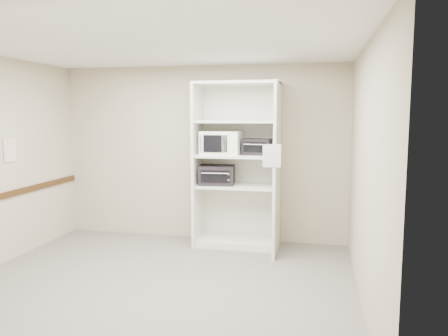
% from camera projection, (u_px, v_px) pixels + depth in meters
% --- Properties ---
extents(floor, '(4.50, 4.00, 0.01)m').
position_uv_depth(floor, '(158.00, 284.00, 5.04)').
color(floor, '#636056').
rests_on(floor, ground).
extents(ceiling, '(4.50, 4.00, 0.01)m').
position_uv_depth(ceiling, '(154.00, 45.00, 4.72)').
color(ceiling, white).
extents(wall_back, '(4.50, 0.02, 2.70)m').
position_uv_depth(wall_back, '(202.00, 153.00, 6.82)').
color(wall_back, '#BDAB8F').
rests_on(wall_back, ground).
extents(wall_front, '(4.50, 0.02, 2.70)m').
position_uv_depth(wall_front, '(49.00, 204.00, 2.94)').
color(wall_front, '#BDAB8F').
rests_on(wall_front, ground).
extents(wall_right, '(0.02, 4.00, 2.70)m').
position_uv_depth(wall_right, '(366.00, 174.00, 4.42)').
color(wall_right, '#BDAB8F').
rests_on(wall_right, ground).
extents(shelving_unit, '(1.24, 0.92, 2.42)m').
position_uv_depth(shelving_unit, '(240.00, 171.00, 6.42)').
color(shelving_unit, silver).
rests_on(shelving_unit, floor).
extents(microwave, '(0.58, 0.44, 0.34)m').
position_uv_depth(microwave, '(221.00, 143.00, 6.40)').
color(microwave, white).
rests_on(microwave, shelving_unit).
extents(toaster_oven_upper, '(0.44, 0.35, 0.23)m').
position_uv_depth(toaster_oven_upper, '(257.00, 147.00, 6.35)').
color(toaster_oven_upper, black).
rests_on(toaster_oven_upper, shelving_unit).
extents(toaster_oven_lower, '(0.54, 0.43, 0.28)m').
position_uv_depth(toaster_oven_lower, '(217.00, 175.00, 6.46)').
color(toaster_oven_lower, black).
rests_on(toaster_oven_lower, shelving_unit).
extents(paper_sign, '(0.23, 0.03, 0.30)m').
position_uv_depth(paper_sign, '(272.00, 156.00, 5.67)').
color(paper_sign, white).
rests_on(paper_sign, shelving_unit).
extents(wall_poster, '(0.01, 0.23, 0.32)m').
position_uv_depth(wall_poster, '(10.00, 150.00, 5.80)').
color(wall_poster, white).
rests_on(wall_poster, wall_left).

